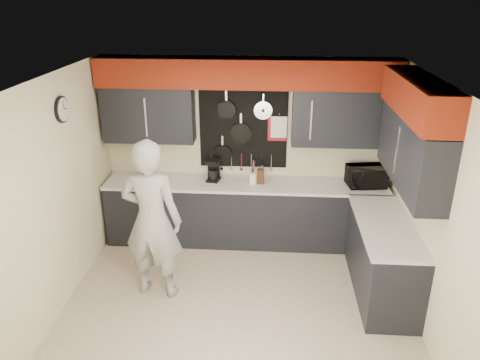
# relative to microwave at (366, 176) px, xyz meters

# --- Properties ---
(ground) EXTENTS (4.00, 4.00, 0.00)m
(ground) POSITION_rel_microwave_xyz_m (-1.64, -1.45, -1.06)
(ground) COLOR #BBA491
(ground) RESTS_ON ground
(back_wall_assembly) EXTENTS (4.00, 0.36, 2.60)m
(back_wall_assembly) POSITION_rel_microwave_xyz_m (-1.63, 0.15, 0.95)
(back_wall_assembly) COLOR beige
(back_wall_assembly) RESTS_ON ground
(right_wall_assembly) EXTENTS (0.36, 3.50, 2.60)m
(right_wall_assembly) POSITION_rel_microwave_xyz_m (0.22, -1.19, 0.88)
(right_wall_assembly) COLOR beige
(right_wall_assembly) RESTS_ON ground
(left_wall_assembly) EXTENTS (0.05, 3.50, 2.60)m
(left_wall_assembly) POSITION_rel_microwave_xyz_m (-3.63, -1.43, 0.28)
(left_wall_assembly) COLOR beige
(left_wall_assembly) RESTS_ON ground
(base_cabinets) EXTENTS (3.95, 2.20, 0.92)m
(base_cabinets) POSITION_rel_microwave_xyz_m (-1.14, -0.32, -0.60)
(base_cabinets) COLOR black
(base_cabinets) RESTS_ON ground
(microwave) EXTENTS (0.55, 0.41, 0.28)m
(microwave) POSITION_rel_microwave_xyz_m (0.00, 0.00, 0.00)
(microwave) COLOR black
(microwave) RESTS_ON base_cabinets
(knife_block) EXTENTS (0.10, 0.10, 0.21)m
(knife_block) POSITION_rel_microwave_xyz_m (-1.43, -0.01, -0.04)
(knife_block) COLOR #3C2113
(knife_block) RESTS_ON base_cabinets
(utensil_crock) EXTENTS (0.11, 0.11, 0.15)m
(utensil_crock) POSITION_rel_microwave_xyz_m (-1.53, -0.01, -0.07)
(utensil_crock) COLOR white
(utensil_crock) RESTS_ON base_cabinets
(coffee_maker) EXTENTS (0.20, 0.23, 0.31)m
(coffee_maker) POSITION_rel_microwave_xyz_m (-2.09, 0.07, 0.02)
(coffee_maker) COLOR black
(coffee_maker) RESTS_ON base_cabinets
(person) EXTENTS (0.77, 0.57, 1.94)m
(person) POSITION_rel_microwave_xyz_m (-2.63, -1.30, -0.09)
(person) COLOR #A7A7A4
(person) RESTS_ON ground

